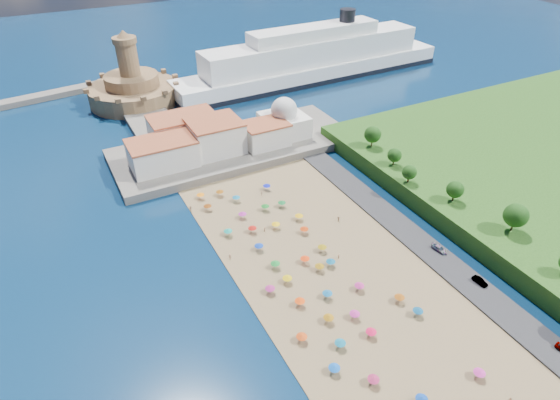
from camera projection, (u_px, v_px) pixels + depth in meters
ground at (312, 278)px, 119.86m from camera, size 700.00×700.00×0.00m
terrace at (235, 147)px, 176.28m from camera, size 90.00×36.00×3.00m
jetty at (153, 124)px, 193.56m from camera, size 18.00×70.00×2.40m
waterfront_buildings at (200, 138)px, 168.13m from camera, size 57.00×29.00×11.00m
domed_building at (284, 120)px, 178.33m from camera, size 16.00×16.00×15.00m
fortress at (133, 88)px, 212.43m from camera, size 40.00×40.00×32.40m
cruise_ship at (313, 60)px, 236.65m from camera, size 147.97×25.72×32.22m
beach_parasols at (331, 301)px, 110.44m from camera, size 31.11×114.42×2.20m
beachgoers at (309, 276)px, 118.81m from camera, size 38.19×95.31×1.87m
parked_cars at (489, 288)px, 114.93m from camera, size 2.48×42.37×1.45m
hillside_trees at (479, 206)px, 128.64m from camera, size 14.21×107.54×8.31m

